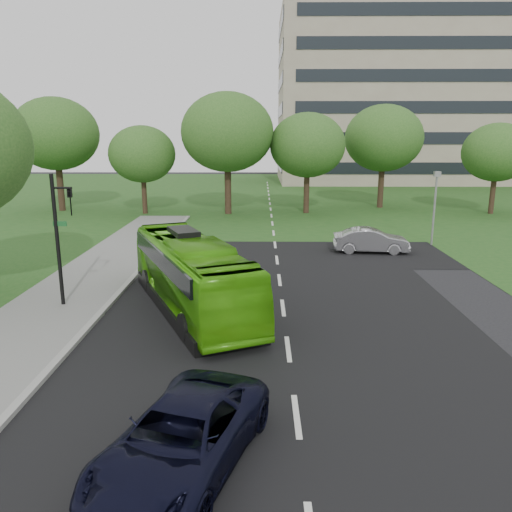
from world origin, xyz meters
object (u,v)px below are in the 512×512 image
at_px(tree_park_e, 497,152).
at_px(camera_pole, 435,198).
at_px(tree_park_c, 308,145).
at_px(traffic_light, 61,231).
at_px(tree_park_d, 384,138).
at_px(bus, 192,274).
at_px(tree_park_a, 142,154).
at_px(office_building, 413,97).
at_px(tree_park_f, 56,134).
at_px(sedan, 371,240).
at_px(suv, 182,437).
at_px(tree_park_b, 227,132).

xyz_separation_m(tree_park_e, camera_pole, (-9.66, -13.26, -2.39)).
distance_m(tree_park_c, traffic_light, 28.54).
relative_size(tree_park_e, traffic_light, 1.48).
xyz_separation_m(tree_park_d, bus, (-14.31, -29.39, -5.14)).
relative_size(tree_park_a, bus, 0.75).
distance_m(office_building, tree_park_a, 48.65).
xyz_separation_m(bus, camera_pole, (13.65, 12.19, 1.56)).
distance_m(tree_park_f, traffic_light, 29.29).
bearing_deg(tree_park_a, office_building, 46.24).
bearing_deg(bus, sedan, 22.93).
height_order(office_building, traffic_light, office_building).
bearing_deg(suv, office_building, 88.99).
distance_m(tree_park_c, sedan, 16.79).
xyz_separation_m(tree_park_c, traffic_light, (-11.90, -25.78, -2.83)).
relative_size(tree_park_b, tree_park_f, 1.03).
relative_size(sedan, camera_pole, 0.95).
distance_m(sedan, suv, 21.62).
xyz_separation_m(office_building, bus, (-25.61, -59.97, -11.07)).
height_order(tree_park_a, tree_park_f, tree_park_f).
xyz_separation_m(office_building, tree_park_c, (-18.79, -34.18, -6.52)).
distance_m(tree_park_e, traffic_light, 38.18).
bearing_deg(sedan, camera_pole, -59.19).
bearing_deg(tree_park_d, tree_park_e, -23.65).
height_order(tree_park_c, bus, tree_park_c).
relative_size(tree_park_b, sedan, 2.38).
height_order(tree_park_f, sedan, tree_park_f).
distance_m(office_building, traffic_light, 68.00).
relative_size(tree_park_d, tree_park_f, 0.95).
bearing_deg(tree_park_b, suv, -87.82).
bearing_deg(suv, camera_pole, 78.85).
distance_m(tree_park_e, camera_pole, 16.58).
xyz_separation_m(tree_park_a, tree_park_c, (14.48, 0.57, 0.75)).
bearing_deg(tree_park_e, office_building, 86.19).
bearing_deg(camera_pole, tree_park_e, 42.28).
relative_size(tree_park_c, sedan, 2.00).
distance_m(tree_park_f, suv, 41.16).
height_order(suv, traffic_light, traffic_light).
distance_m(tree_park_c, tree_park_d, 8.33).
relative_size(bus, traffic_light, 1.92).
bearing_deg(tree_park_f, tree_park_a, -12.23).
bearing_deg(camera_pole, tree_park_a, 136.88).
distance_m(office_building, sedan, 53.83).
bearing_deg(sedan, tree_park_f, 60.52).
xyz_separation_m(tree_park_a, tree_park_b, (7.47, -0.05, 1.85)).
xyz_separation_m(tree_park_c, tree_park_d, (7.49, 3.60, 0.59)).
distance_m(tree_park_b, tree_park_e, 23.56).
xyz_separation_m(tree_park_b, tree_park_e, (23.50, 0.27, -1.69)).
bearing_deg(tree_park_c, traffic_light, -114.78).
bearing_deg(bus, tree_park_b, 66.15).
height_order(tree_park_b, tree_park_f, tree_park_b).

